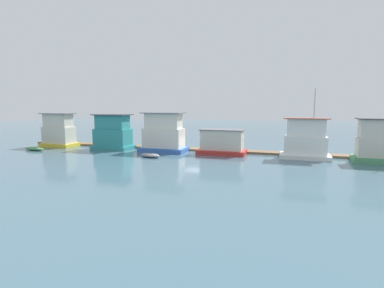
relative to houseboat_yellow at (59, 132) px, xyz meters
name	(u,v)px	position (x,y,z in m)	size (l,w,h in m)	color
ground_plane	(194,153)	(23.16, 0.56, -2.47)	(200.00, 200.00, 0.00)	#426070
dock_walkway	(199,149)	(23.16, 3.13, -2.32)	(59.60, 2.20, 0.30)	brown
houseboat_yellow	(59,132)	(0.00, 0.00, 0.00)	(5.52, 3.37, 5.48)	gold
houseboat_teal	(113,133)	(9.93, 0.42, -0.04)	(5.98, 3.68, 5.36)	teal
houseboat_blue	(164,135)	(18.49, 0.44, 0.02)	(6.79, 3.88, 5.70)	#3866B7
houseboat_red	(222,143)	(27.12, 0.79, -0.87)	(6.60, 3.47, 3.45)	red
houseboat_white	(305,141)	(37.92, 0.81, -0.23)	(6.10, 3.63, 8.81)	white
houseboat_green	(382,143)	(46.27, 0.33, -0.12)	(6.05, 3.20, 8.89)	#4C9360
dinghy_green	(34,149)	(-0.41, -4.74, -2.21)	(3.81, 1.47, 0.52)	#47844C
dinghy_grey	(150,155)	(18.81, -4.69, -2.21)	(3.20, 1.99, 0.53)	gray
mooring_post_near_left	(206,145)	(24.58, 1.78, -1.39)	(0.23, 0.23, 2.17)	brown
mooring_post_near_right	(67,141)	(0.03, 1.78, -1.69)	(0.29, 0.29, 1.57)	brown
mooring_post_far_left	(165,145)	(18.10, 1.78, -1.66)	(0.21, 0.21, 1.62)	brown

